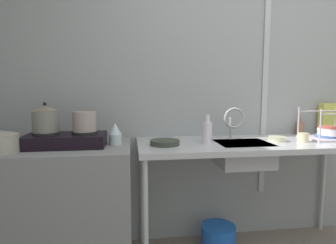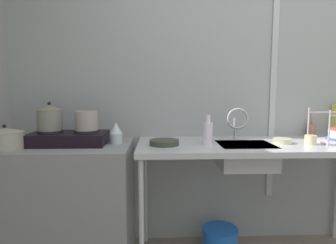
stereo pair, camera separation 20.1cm
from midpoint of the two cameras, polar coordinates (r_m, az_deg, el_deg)
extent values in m
cube|color=#989B9E|center=(2.55, 14.83, 5.99)|extent=(5.02, 0.10, 2.59)
cube|color=#B8B7BE|center=(2.54, 17.49, 8.83)|extent=(0.05, 0.01, 2.07)
cube|color=gray|center=(2.24, -23.76, -16.29)|extent=(0.99, 0.63, 0.92)
cube|color=#B8B7BE|center=(2.19, 14.64, -4.49)|extent=(1.77, 0.63, 0.04)
cylinder|color=#B8BDC2|center=(1.92, -7.88, -20.48)|extent=(0.04, 0.04, 0.88)
cylinder|color=#B7BBBF|center=(2.42, -7.88, -14.55)|extent=(0.04, 0.04, 0.88)
cylinder|color=#BBBBB9|center=(2.95, 27.88, -11.41)|extent=(0.04, 0.04, 0.88)
cube|color=black|center=(2.09, -23.10, -3.55)|extent=(0.54, 0.31, 0.09)
cylinder|color=black|center=(2.12, -26.58, -2.13)|extent=(0.18, 0.18, 0.02)
cylinder|color=black|center=(2.05, -19.64, -2.09)|extent=(0.18, 0.18, 0.02)
cylinder|color=slate|center=(2.11, -26.69, 0.09)|extent=(0.17, 0.17, 0.15)
cone|color=gray|center=(2.10, -26.82, 2.56)|extent=(0.18, 0.18, 0.04)
sphere|color=black|center=(2.10, -26.86, 3.37)|extent=(0.02, 0.02, 0.02)
cylinder|color=#A2918C|center=(2.04, -19.72, 0.10)|extent=(0.16, 0.16, 0.14)
cylinder|color=silver|center=(2.05, -13.71, -3.55)|extent=(0.09, 0.09, 0.08)
cone|color=silver|center=(2.03, -13.77, -1.31)|extent=(0.09, 0.09, 0.08)
cube|color=#B8B7BE|center=(2.14, 12.78, -6.55)|extent=(0.40, 0.33, 0.17)
cylinder|color=#B8B7BE|center=(2.28, 10.48, -1.21)|extent=(0.02, 0.02, 0.18)
torus|color=#B8B7BE|center=(2.20, 11.13, 0.80)|extent=(0.17, 0.02, 0.17)
cylinder|color=#343A30|center=(1.98, -3.56, -4.30)|extent=(0.21, 0.21, 0.04)
cylinder|color=#BEB1BA|center=(2.31, 27.05, -0.74)|extent=(0.01, 0.01, 0.25)
cylinder|color=#BEB1BA|center=(2.54, 23.54, 0.02)|extent=(0.01, 0.01, 0.25)
cylinder|color=#BEB1BA|center=(2.73, 29.80, 0.13)|extent=(0.01, 0.01, 0.25)
cylinder|color=#BEB1BA|center=(2.62, 26.89, 2.01)|extent=(0.35, 0.01, 0.01)
cube|color=silver|center=(2.54, 28.40, -2.99)|extent=(0.37, 0.29, 0.01)
cylinder|color=#4868A3|center=(2.54, 28.32, -2.59)|extent=(0.18, 0.18, 0.02)
cylinder|color=white|center=(2.53, 28.64, -2.18)|extent=(0.18, 0.18, 0.02)
cylinder|color=white|center=(2.53, 28.63, -1.78)|extent=(0.17, 0.17, 0.02)
cylinder|color=white|center=(2.53, 28.42, -1.38)|extent=(0.16, 0.16, 0.02)
cylinder|color=#B34D43|center=(2.53, 28.53, -0.96)|extent=(0.15, 0.15, 0.02)
cylinder|color=beige|center=(2.30, 24.13, -2.96)|extent=(0.08, 0.08, 0.07)
cylinder|color=beige|center=(2.26, 19.43, -3.35)|extent=(0.14, 0.14, 0.04)
cylinder|color=white|center=(2.04, 5.41, -2.28)|extent=(0.07, 0.07, 0.16)
cylinder|color=white|center=(2.02, 5.45, 0.72)|extent=(0.03, 0.03, 0.06)
cube|color=#CFD158|center=(2.81, 28.66, 0.60)|extent=(0.16, 0.08, 0.28)
cylinder|color=#A36B53|center=(2.67, 23.93, -1.25)|extent=(0.06, 0.06, 0.11)
cylinder|color=olive|center=(2.67, 23.99, 0.11)|extent=(0.02, 0.05, 0.17)
cylinder|color=blue|center=(2.42, 7.88, -23.06)|extent=(0.28, 0.28, 0.22)
camera|label=1|loc=(0.10, -92.86, -0.32)|focal=29.26mm
camera|label=2|loc=(0.10, 87.14, 0.32)|focal=29.26mm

